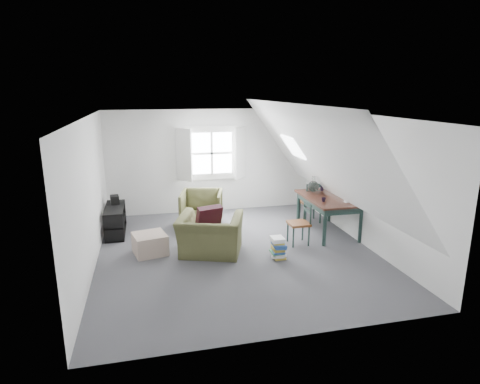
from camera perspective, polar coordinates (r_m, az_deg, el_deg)
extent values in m
plane|color=#47474C|center=(7.57, -0.50, -8.51)|extent=(5.50, 5.50, 0.00)
plane|color=white|center=(6.99, -0.54, 10.73)|extent=(5.50, 5.50, 0.00)
plane|color=silver|center=(9.83, -4.07, 4.40)|extent=(5.00, 0.00, 5.00)
plane|color=silver|center=(4.66, 7.03, -7.07)|extent=(5.00, 0.00, 5.00)
plane|color=silver|center=(7.08, -20.66, -0.42)|extent=(0.00, 5.50, 5.50)
plane|color=silver|center=(8.09, 17.03, 1.65)|extent=(0.00, 5.50, 5.50)
plane|color=white|center=(6.91, -13.21, 4.24)|extent=(3.19, 5.50, 4.48)
plane|color=white|center=(7.57, 11.05, 5.21)|extent=(3.19, 5.50, 4.48)
cube|color=white|center=(9.78, -4.07, 5.54)|extent=(1.30, 0.04, 1.30)
cube|color=white|center=(9.53, -7.96, 5.21)|extent=(0.35, 0.35, 1.25)
cube|color=white|center=(9.75, 0.05, 5.55)|extent=(0.35, 0.35, 1.25)
cube|color=white|center=(9.77, -4.06, 5.53)|extent=(1.00, 0.02, 1.00)
cube|color=white|center=(9.75, -4.04, 5.51)|extent=(1.08, 0.04, 0.05)
cube|color=white|center=(9.75, -4.04, 5.51)|extent=(0.05, 0.04, 1.08)
cube|color=white|center=(8.76, 7.57, 6.37)|extent=(0.35, 0.75, 0.47)
imported|color=#474829|center=(7.52, -4.18, -8.70)|extent=(1.39, 1.30, 0.73)
imported|color=#474829|center=(8.94, -5.43, -4.92)|extent=(1.06, 1.08, 0.81)
cube|color=#340E19|center=(7.44, -4.46, -3.70)|extent=(0.53, 0.39, 0.49)
cube|color=tan|center=(7.62, -12.69, -7.20)|extent=(0.68, 0.68, 0.38)
cube|color=black|center=(8.54, 12.46, -0.84)|extent=(0.93, 1.55, 0.04)
cube|color=#1E322D|center=(8.56, 12.43, -1.38)|extent=(0.83, 1.44, 0.12)
cylinder|color=#1E322D|center=(7.90, 11.95, -5.01)|extent=(0.07, 0.07, 0.73)
cylinder|color=#1E322D|center=(8.24, 16.78, -4.50)|extent=(0.07, 0.07, 0.73)
cylinder|color=#1E322D|center=(9.10, 8.29, -2.24)|extent=(0.07, 0.07, 0.73)
cylinder|color=#1E322D|center=(9.40, 12.63, -1.90)|extent=(0.07, 0.07, 0.73)
sphere|color=silver|center=(8.84, 10.39, 0.79)|extent=(0.24, 0.24, 0.24)
cylinder|color=silver|center=(8.80, 10.43, 1.77)|extent=(0.08, 0.08, 0.13)
cylinder|color=black|center=(9.03, 11.59, 0.90)|extent=(0.07, 0.07, 0.23)
cylinder|color=#3F2D1E|center=(8.98, 11.67, 2.44)|extent=(0.03, 0.05, 0.40)
cylinder|color=#3F2D1E|center=(8.99, 11.72, 2.46)|extent=(0.04, 0.06, 0.40)
cylinder|color=#3F2D1E|center=(8.97, 11.64, 2.43)|extent=(0.05, 0.07, 0.40)
imported|color=black|center=(8.17, 11.78, -1.35)|extent=(0.09, 0.09, 0.08)
cube|color=white|center=(8.23, 15.07, -1.27)|extent=(0.13, 0.10, 0.04)
cube|color=brown|center=(9.26, 9.98, -1.36)|extent=(0.44, 0.44, 0.05)
cylinder|color=#1E322D|center=(9.55, 10.48, -2.43)|extent=(0.04, 0.04, 0.45)
cylinder|color=#1E322D|center=(9.24, 11.35, -3.04)|extent=(0.04, 0.04, 0.45)
cylinder|color=#1E322D|center=(9.41, 8.50, -2.59)|extent=(0.04, 0.04, 0.45)
cylinder|color=#1E322D|center=(9.10, 9.31, -3.22)|extent=(0.04, 0.04, 0.45)
cylinder|color=#1E322D|center=(9.09, 11.55, -0.22)|extent=(0.04, 0.04, 0.47)
cylinder|color=#1E322D|center=(8.95, 9.49, -0.36)|extent=(0.04, 0.04, 0.47)
cube|color=#1E322D|center=(8.98, 10.58, 0.87)|extent=(0.35, 0.03, 0.08)
cube|color=#1E322D|center=(9.01, 10.54, 0.03)|extent=(0.35, 0.03, 0.06)
cube|color=brown|center=(7.89, 8.32, -4.45)|extent=(0.39, 0.39, 0.05)
cylinder|color=#1E322D|center=(8.05, 6.80, -5.67)|extent=(0.03, 0.03, 0.40)
cylinder|color=#1E322D|center=(8.16, 8.90, -5.47)|extent=(0.03, 0.03, 0.40)
cylinder|color=#1E322D|center=(7.77, 7.60, -6.44)|extent=(0.03, 0.03, 0.40)
cylinder|color=#1E322D|center=(7.89, 9.76, -6.21)|extent=(0.03, 0.03, 0.40)
cylinder|color=#1E322D|center=(8.03, 9.14, -2.61)|extent=(0.03, 0.03, 0.42)
cylinder|color=#1E322D|center=(7.76, 10.02, -3.27)|extent=(0.03, 0.03, 0.42)
cube|color=#1E322D|center=(7.85, 9.62, -1.77)|extent=(0.03, 0.32, 0.07)
cube|color=#1E322D|center=(7.88, 9.59, -2.61)|extent=(0.03, 0.32, 0.06)
cube|color=black|center=(8.90, -17.18, -5.53)|extent=(0.38, 1.14, 0.03)
cube|color=black|center=(8.81, -17.31, -3.88)|extent=(0.38, 1.14, 0.03)
cube|color=black|center=(8.73, -17.45, -2.10)|extent=(0.38, 1.14, 0.03)
cube|color=black|center=(8.29, -17.55, -5.05)|extent=(0.38, 0.03, 0.57)
cube|color=black|center=(9.34, -17.10, -2.84)|extent=(0.38, 0.03, 0.57)
cube|color=#264C99|center=(8.55, -17.37, -5.61)|extent=(0.17, 0.19, 0.21)
cube|color=red|center=(8.95, -17.20, -4.70)|extent=(0.17, 0.23, 0.21)
cube|color=white|center=(8.60, -17.45, -3.54)|extent=(0.17, 0.21, 0.19)
cube|color=black|center=(8.95, -17.39, -1.08)|extent=(0.20, 0.26, 0.19)
cube|color=#B29933|center=(7.36, 5.53, -9.16)|extent=(0.20, 0.27, 0.03)
cube|color=white|center=(7.35, 5.30, -8.90)|extent=(0.26, 0.29, 0.03)
cube|color=white|center=(7.33, 5.63, -8.69)|extent=(0.22, 0.29, 0.03)
cube|color=#337F4C|center=(7.31, 5.25, -8.50)|extent=(0.22, 0.27, 0.03)
cube|color=#264C99|center=(7.29, 5.47, -8.36)|extent=(0.24, 0.30, 0.02)
cube|color=#B29933|center=(7.30, 5.41, -8.12)|extent=(0.20, 0.27, 0.02)
cube|color=#B29933|center=(7.30, 5.42, -7.85)|extent=(0.24, 0.29, 0.03)
cube|color=#264C99|center=(7.26, 5.70, -7.69)|extent=(0.24, 0.30, 0.04)
cube|color=#264C99|center=(7.24, 5.55, -7.46)|extent=(0.24, 0.29, 0.03)
cube|color=#B29933|center=(7.27, 5.38, -7.08)|extent=(0.22, 0.27, 0.03)
cube|color=white|center=(7.25, 5.33, -6.84)|extent=(0.22, 0.25, 0.04)
cube|color=white|center=(7.24, 5.36, -6.56)|extent=(0.22, 0.26, 0.03)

